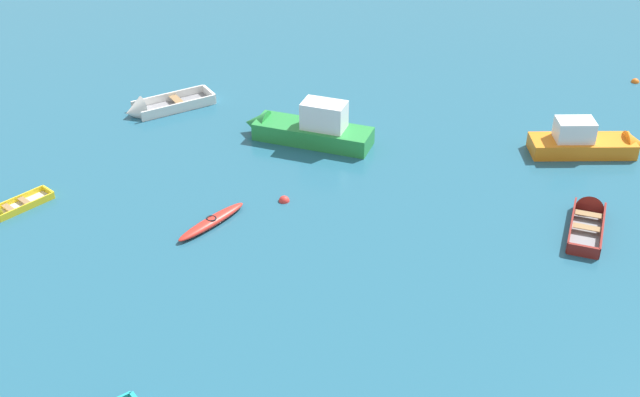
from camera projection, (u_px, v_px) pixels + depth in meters
motor_launch_orange_far_right at (590, 142)px, 37.09m from camera, size 5.35×2.15×1.94m
rowboat_yellow_foreground_center at (6, 211)px, 32.99m from camera, size 2.69×2.41×0.79m
rowboat_maroon_back_row_right at (588, 215)px, 32.57m from camera, size 2.83×3.99×1.11m
kayak_red_outer_left at (212, 221)px, 32.28m from camera, size 2.95×2.78×0.33m
rowboat_white_midfield_right at (152, 108)px, 40.80m from camera, size 4.70×3.06×1.35m
motor_launch_green_near_camera at (306, 128)px, 38.04m from camera, size 6.16×4.20×2.33m
mooring_buoy_central at (635, 82)px, 44.06m from camera, size 0.42×0.42×0.42m
mooring_buoy_far_field at (284, 201)px, 33.87m from camera, size 0.45×0.45×0.45m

